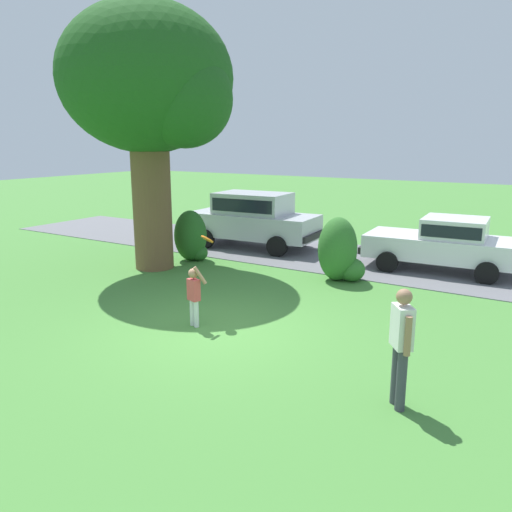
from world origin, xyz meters
The scene contains 10 objects.
ground_plane centered at (0.00, 0.00, 0.00)m, with size 80.00×80.00×0.00m, color #478438.
driveway_strip centered at (0.00, 7.22, 0.01)m, with size 28.00×4.40×0.02m, color slate.
oak_tree_large centered at (-4.41, 3.27, 5.08)m, with size 4.99×4.77×7.38m.
shrub_near_tree centered at (-4.17, 4.45, 0.74)m, with size 1.02×1.04×1.57m.
shrub_centre_left centered at (0.67, 4.72, 0.79)m, with size 1.25×1.12×1.71m.
parked_sedan centered at (2.86, 7.24, 0.85)m, with size 4.50×2.29×1.56m.
parked_suv centered at (-3.57, 7.11, 1.08)m, with size 4.80×2.32×1.92m.
child_thrower centered at (-0.46, -0.05, 0.72)m, with size 0.47×0.23×1.29m.
frisbee centered at (-0.50, 0.47, 1.71)m, with size 0.31×0.25×0.24m.
adult_onlooker centered at (3.98, -1.04, 0.98)m, with size 0.39×0.44×1.74m.
Camera 1 is at (5.71, -7.63, 3.70)m, focal length 35.41 mm.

